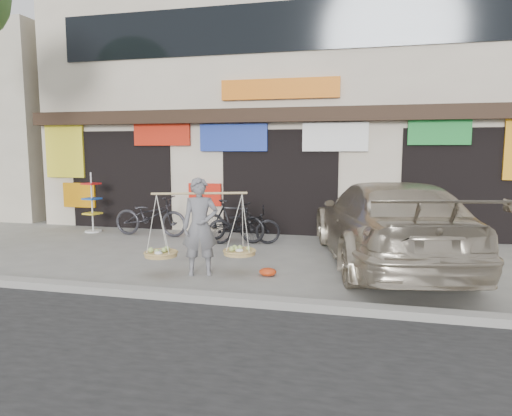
% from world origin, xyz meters
% --- Properties ---
extents(ground, '(70.00, 70.00, 0.00)m').
position_xyz_m(ground, '(0.00, 0.00, 0.00)').
color(ground, gray).
rests_on(ground, ground).
extents(kerb, '(70.00, 0.25, 0.12)m').
position_xyz_m(kerb, '(0.00, -2.00, 0.06)').
color(kerb, gray).
rests_on(kerb, ground).
extents(shophouse_block, '(14.00, 6.32, 7.00)m').
position_xyz_m(shophouse_block, '(-0.00, 6.42, 3.45)').
color(shophouse_block, beige).
rests_on(shophouse_block, ground).
extents(street_vendor, '(1.85, 1.01, 1.71)m').
position_xyz_m(street_vendor, '(-0.63, -0.66, 0.79)').
color(street_vendor, slate).
rests_on(street_vendor, ground).
extents(bike_0, '(1.97, 0.72, 1.03)m').
position_xyz_m(bike_0, '(-3.15, 2.52, 0.51)').
color(bike_0, '#2B2A2F').
rests_on(bike_0, ground).
extents(bike_1, '(1.74, 0.81, 1.01)m').
position_xyz_m(bike_1, '(-0.89, 2.26, 0.50)').
color(bike_1, black).
rests_on(bike_1, ground).
extents(bike_2, '(1.79, 0.99, 0.89)m').
position_xyz_m(bike_2, '(-0.57, 2.09, 0.45)').
color(bike_2, black).
rests_on(bike_2, ground).
extents(suv, '(3.34, 5.87, 1.60)m').
position_xyz_m(suv, '(2.57, 0.90, 0.80)').
color(suv, '#B1A58F').
rests_on(suv, ground).
extents(display_rack, '(0.44, 0.44, 1.59)m').
position_xyz_m(display_rack, '(-4.91, 2.67, 0.64)').
color(display_rack, silver).
rests_on(display_rack, ground).
extents(red_bag, '(0.31, 0.25, 0.14)m').
position_xyz_m(red_bag, '(0.54, -0.47, 0.07)').
color(red_bag, red).
rests_on(red_bag, ground).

